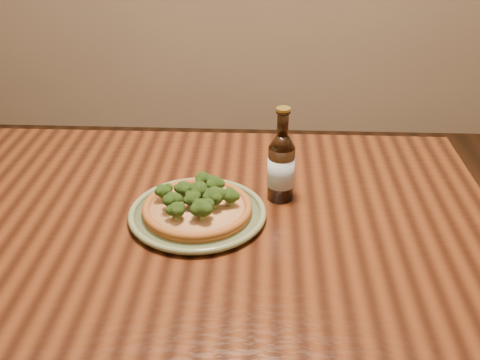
{
  "coord_description": "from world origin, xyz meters",
  "views": [
    {
      "loc": [
        0.29,
        -0.91,
        1.42
      ],
      "look_at": [
        0.24,
        0.15,
        0.82
      ],
      "focal_mm": 42.0,
      "sensor_mm": 36.0,
      "label": 1
    }
  ],
  "objects_px": {
    "table": "(135,251)",
    "plate": "(198,213)",
    "beer_bottle": "(281,166)",
    "pizza": "(197,206)"
  },
  "relations": [
    {
      "from": "plate",
      "to": "beer_bottle",
      "type": "bearing_deg",
      "value": 27.05
    },
    {
      "from": "pizza",
      "to": "beer_bottle",
      "type": "bearing_deg",
      "value": 26.87
    },
    {
      "from": "pizza",
      "to": "beer_bottle",
      "type": "xyz_separation_m",
      "value": [
        0.18,
        0.09,
        0.05
      ]
    },
    {
      "from": "table",
      "to": "plate",
      "type": "relative_size",
      "value": 5.36
    },
    {
      "from": "table",
      "to": "plate",
      "type": "distance_m",
      "value": 0.18
    },
    {
      "from": "plate",
      "to": "pizza",
      "type": "distance_m",
      "value": 0.02
    },
    {
      "from": "beer_bottle",
      "to": "plate",
      "type": "bearing_deg",
      "value": -151.7
    },
    {
      "from": "table",
      "to": "beer_bottle",
      "type": "xyz_separation_m",
      "value": [
        0.33,
        0.1,
        0.18
      ]
    },
    {
      "from": "plate",
      "to": "beer_bottle",
      "type": "xyz_separation_m",
      "value": [
        0.18,
        0.09,
        0.07
      ]
    },
    {
      "from": "table",
      "to": "beer_bottle",
      "type": "bearing_deg",
      "value": 16.54
    }
  ]
}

